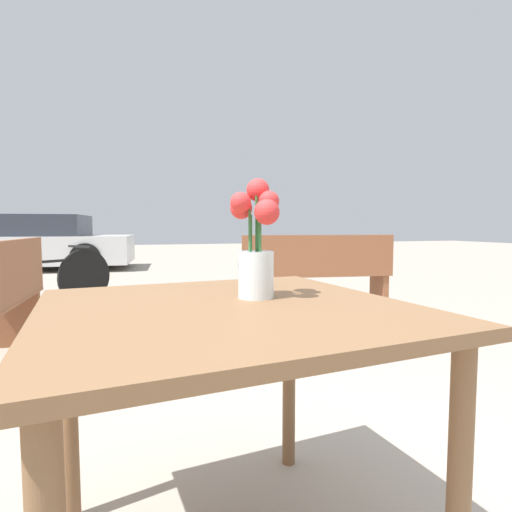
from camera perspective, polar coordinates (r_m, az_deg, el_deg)
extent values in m
cube|color=brown|center=(1.04, -4.23, -7.71)|extent=(0.98, 0.97, 0.03)
cylinder|color=brown|center=(1.09, 26.97, -28.55)|extent=(0.05, 0.05, 0.71)
cylinder|color=brown|center=(1.46, -25.11, -19.61)|extent=(0.05, 0.05, 0.71)
cylinder|color=brown|center=(1.63, 4.74, -16.69)|extent=(0.05, 0.05, 0.71)
cylinder|color=silver|center=(1.11, 0.00, -2.68)|extent=(0.10, 0.10, 0.13)
cylinder|color=silver|center=(1.12, 0.00, -4.01)|extent=(0.09, 0.09, 0.07)
cylinder|color=#337038|center=(1.11, 0.39, 0.71)|extent=(0.01, 0.01, 0.24)
sphere|color=red|center=(1.12, 1.85, 7.84)|extent=(0.06, 0.06, 0.06)
cylinder|color=#337038|center=(1.11, 0.06, 1.53)|extent=(0.01, 0.01, 0.27)
sphere|color=red|center=(1.15, 0.27, 9.41)|extent=(0.07, 0.07, 0.07)
cylinder|color=#337038|center=(1.11, -0.73, 0.21)|extent=(0.01, 0.01, 0.22)
sphere|color=red|center=(1.12, -2.12, 6.85)|extent=(0.06, 0.06, 0.06)
cylinder|color=#337038|center=(1.09, -0.90, 0.53)|extent=(0.01, 0.01, 0.24)
sphere|color=red|center=(1.08, -2.22, 7.66)|extent=(0.06, 0.06, 0.06)
cylinder|color=#337038|center=(1.09, 0.60, -0.26)|extent=(0.01, 0.01, 0.21)
sphere|color=red|center=(1.06, 1.56, 6.30)|extent=(0.07, 0.07, 0.07)
cube|color=brown|center=(4.18, 8.34, -2.59)|extent=(1.59, 0.59, 0.02)
cube|color=brown|center=(4.01, 9.06, 0.12)|extent=(1.54, 0.27, 0.40)
cube|color=brown|center=(4.06, -1.44, -5.97)|extent=(0.11, 0.33, 0.43)
cube|color=brown|center=(4.47, 17.13, -5.19)|extent=(0.11, 0.33, 0.43)
cube|color=brown|center=(2.87, -31.93, -2.10)|extent=(0.09, 1.55, 0.40)
cube|color=brown|center=(3.66, -30.96, -7.72)|extent=(0.33, 0.07, 0.43)
cylinder|color=black|center=(5.21, -23.27, -2.75)|extent=(0.55, 0.43, 0.66)
cube|color=black|center=(4.95, -28.06, -0.74)|extent=(0.70, 0.55, 0.03)
cylinder|color=black|center=(4.86, -29.92, 0.29)|extent=(0.02, 0.02, 0.20)
cube|color=black|center=(4.86, -29.96, 1.46)|extent=(0.16, 0.15, 0.04)
cube|color=black|center=(5.15, -23.85, 1.24)|extent=(0.30, 0.37, 0.02)
cube|color=silver|center=(9.83, -29.71, 0.79)|extent=(4.35, 2.12, 0.59)
cube|color=#2D333D|center=(9.82, -29.82, 3.82)|extent=(2.46, 1.79, 0.45)
cylinder|color=black|center=(10.32, -21.39, 0.43)|extent=(0.62, 0.24, 0.60)
cylinder|color=black|center=(8.73, -23.14, -0.26)|extent=(0.62, 0.24, 0.60)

